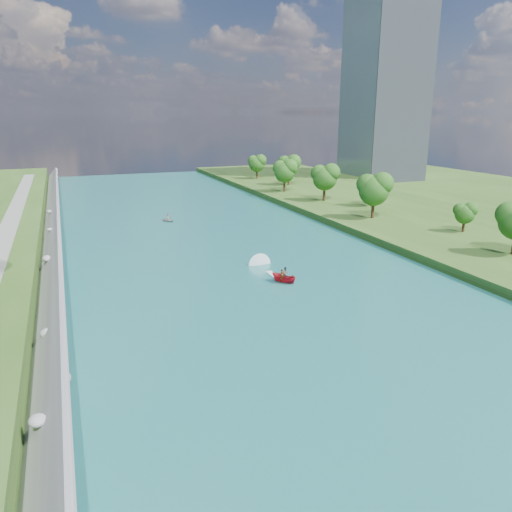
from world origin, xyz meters
name	(u,v)px	position (x,y,z in m)	size (l,w,h in m)	color
ground	(268,296)	(0.00, 0.00, 0.00)	(260.00, 260.00, 0.00)	#2D5119
river_water	(221,256)	(0.00, 20.00, 0.05)	(55.00, 240.00, 0.10)	#185C5E
berm_east	(459,227)	(49.50, 20.00, 0.75)	(44.00, 240.00, 1.50)	#2D5119
riprap_bank	(50,264)	(-25.84, 19.09, 1.79)	(4.30, 236.00, 4.09)	slate
office_tower	(385,90)	(82.50, 95.00, 30.00)	(22.00, 22.00, 60.00)	gray
trees_east	(365,188)	(39.42, 38.81, 6.45)	(16.30, 141.27, 11.05)	#245316
motorboat	(278,274)	(4.03, 5.93, 0.69)	(3.60, 18.63, 2.04)	#AE0D1B
raft	(168,220)	(-2.56, 49.55, 0.49)	(3.57, 3.99, 1.64)	#919398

